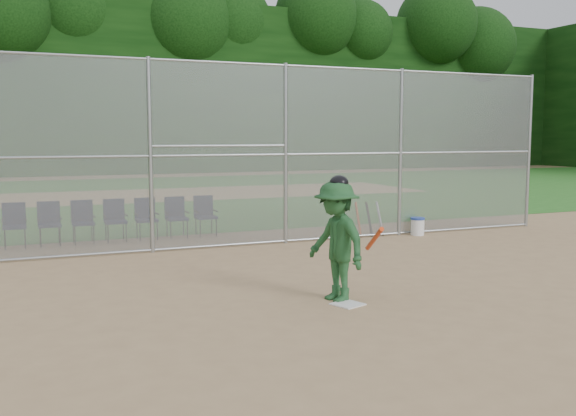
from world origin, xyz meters
name	(u,v)px	position (x,y,z in m)	size (l,w,h in m)	color
ground	(354,299)	(0.00, 0.00, 0.00)	(100.00, 100.00, 0.00)	tan
grass_strip	(139,195)	(0.00, 18.00, 0.01)	(100.00, 100.00, 0.00)	#26681F
dirt_patch_far	(139,195)	(0.00, 18.00, 0.01)	(24.00, 24.00, 0.00)	tan
backstop_fence	(243,152)	(0.00, 5.00, 2.07)	(16.09, 0.09, 4.00)	gray
treeline	(127,63)	(0.00, 20.00, 5.50)	(81.00, 60.00, 11.00)	black
home_plate	(348,304)	(-0.24, -0.27, 0.01)	(0.39, 0.39, 0.02)	white
batter_at_plate	(336,240)	(-0.28, 0.02, 0.89)	(0.97, 1.41, 1.85)	#205128
water_cooler	(418,226)	(4.41, 4.80, 0.22)	(0.34, 0.34, 0.43)	white
spare_bats	(369,219)	(3.29, 5.22, 0.41)	(0.66, 0.39, 0.82)	#D84C14
chair_0	(14,226)	(-4.63, 6.74, 0.48)	(0.54, 0.52, 0.96)	#0E1434
chair_1	(49,224)	(-3.92, 6.74, 0.48)	(0.54, 0.52, 0.96)	#0E1434
chair_2	(83,222)	(-3.21, 6.74, 0.48)	(0.54, 0.52, 0.96)	#0E1434
chair_3	(116,221)	(-2.50, 6.74, 0.48)	(0.54, 0.52, 0.96)	#0E1434
chair_4	(147,219)	(-1.78, 6.74, 0.48)	(0.54, 0.52, 0.96)	#0E1434
chair_5	(177,217)	(-1.07, 6.74, 0.48)	(0.54, 0.52, 0.96)	#0E1434
chair_6	(206,216)	(-0.36, 6.74, 0.48)	(0.54, 0.52, 0.96)	#0E1434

